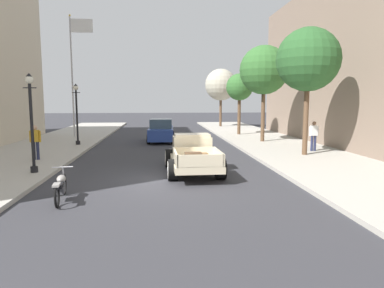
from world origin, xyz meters
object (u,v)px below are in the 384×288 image
(street_tree_nearest, at_px, (308,60))
(flagpole, at_px, (75,63))
(street_tree_third, at_px, (240,88))
(car_background_blue, at_px, (161,131))
(street_lamp_far, at_px, (77,109))
(pedestrian_sidewalk_right, at_px, (314,134))
(street_tree_farthest, at_px, (221,85))
(street_tree_second, at_px, (264,70))
(hotrod_truck_cream, at_px, (192,154))
(street_lamp_near, at_px, (31,115))
(motorcycle_parked, at_px, (61,186))
(pedestrian_sidewalk_left, at_px, (35,140))

(street_tree_nearest, bearing_deg, flagpole, 143.41)
(street_tree_nearest, xyz_separation_m, street_tree_third, (-0.96, 11.13, -0.99))
(car_background_blue, bearing_deg, street_lamp_far, -156.40)
(pedestrian_sidewalk_right, xyz_separation_m, street_tree_farthest, (-1.99, 18.88, 3.51))
(car_background_blue, distance_m, street_lamp_far, 6.02)
(pedestrian_sidewalk_right, xyz_separation_m, street_lamp_far, (-13.76, 4.08, 1.30))
(pedestrian_sidewalk_right, xyz_separation_m, street_tree_second, (-1.50, 4.79, 3.88))
(hotrod_truck_cream, distance_m, street_lamp_far, 10.78)
(car_background_blue, height_order, pedestrian_sidewalk_right, pedestrian_sidewalk_right)
(hotrod_truck_cream, relative_size, street_lamp_near, 1.29)
(car_background_blue, xyz_separation_m, street_tree_third, (6.45, 3.46, 3.23))
(flagpole, bearing_deg, hotrod_truck_cream, -60.01)
(street_tree_third, bearing_deg, street_lamp_far, -153.84)
(street_lamp_far, xyz_separation_m, street_tree_second, (12.27, 0.71, 2.58))
(motorcycle_parked, distance_m, street_tree_nearest, 13.37)
(street_tree_nearest, bearing_deg, car_background_blue, 134.01)
(motorcycle_parked, relative_size, pedestrian_sidewalk_right, 1.28)
(motorcycle_parked, xyz_separation_m, car_background_blue, (3.03, 14.68, 0.33))
(car_background_blue, xyz_separation_m, street_lamp_near, (-5.02, -11.08, 1.62))
(hotrod_truck_cream, xyz_separation_m, street_lamp_near, (-6.27, -0.36, 1.63))
(motorcycle_parked, bearing_deg, street_lamp_near, 118.94)
(street_lamp_near, xyz_separation_m, street_tree_nearest, (12.43, 3.41, 2.60))
(pedestrian_sidewalk_right, height_order, flagpole, flagpole)
(flagpole, height_order, street_tree_nearest, flagpole)
(motorcycle_parked, xyz_separation_m, flagpole, (-3.42, 17.30, 5.33))
(hotrod_truck_cream, height_order, flagpole, flagpole)
(street_lamp_near, bearing_deg, street_tree_farthest, 64.00)
(flagpole, bearing_deg, street_tree_third, 3.72)
(motorcycle_parked, relative_size, pedestrian_sidewalk_left, 1.28)
(street_lamp_far, bearing_deg, street_tree_nearest, -22.81)
(street_tree_nearest, relative_size, street_tree_farthest, 1.05)
(street_lamp_near, height_order, flagpole, flagpole)
(car_background_blue, relative_size, street_tree_nearest, 0.67)
(car_background_blue, xyz_separation_m, pedestrian_sidewalk_left, (-5.97, -8.02, 0.32))
(street_tree_second, distance_m, street_tree_farthest, 14.11)
(pedestrian_sidewalk_left, xyz_separation_m, street_lamp_near, (0.95, -3.06, 1.30))
(motorcycle_parked, bearing_deg, street_tree_farthest, 70.73)
(street_tree_farthest, bearing_deg, street_tree_second, -88.01)
(hotrod_truck_cream, relative_size, pedestrian_sidewalk_left, 3.01)
(street_tree_second, xyz_separation_m, street_tree_farthest, (-0.49, 14.09, -0.38))
(pedestrian_sidewalk_right, relative_size, street_tree_nearest, 0.26)
(flagpole, relative_size, street_tree_farthest, 1.49)
(motorcycle_parked, distance_m, street_tree_second, 17.06)
(street_lamp_near, distance_m, street_tree_third, 18.59)
(car_background_blue, height_order, pedestrian_sidewalk_left, pedestrian_sidewalk_left)
(car_background_blue, bearing_deg, street_tree_nearest, -45.99)
(car_background_blue, xyz_separation_m, street_tree_nearest, (7.41, -7.67, 4.21))
(pedestrian_sidewalk_right, bearing_deg, flagpole, 148.82)
(hotrod_truck_cream, distance_m, motorcycle_parked, 5.84)
(pedestrian_sidewalk_right, relative_size, flagpole, 0.18)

